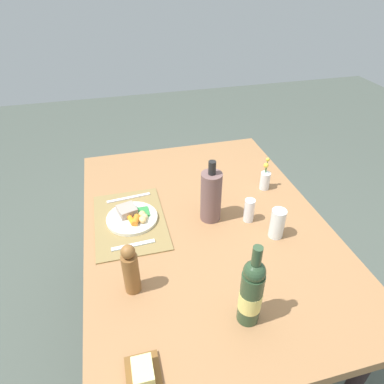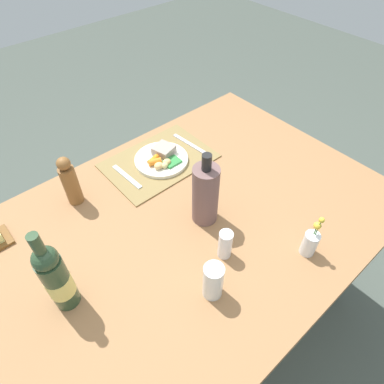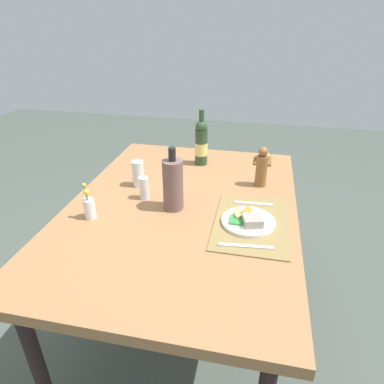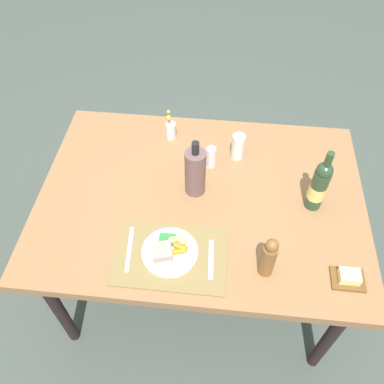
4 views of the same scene
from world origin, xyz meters
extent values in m
plane|color=#464F47|center=(0.00, 0.00, 0.00)|extent=(8.00, 8.00, 0.00)
cube|color=#976942|center=(0.00, 0.00, 0.75)|extent=(1.49, 1.07, 0.05)
cylinder|color=black|center=(-0.64, -0.43, 0.36)|extent=(0.06, 0.06, 0.73)
cylinder|color=black|center=(0.64, -0.43, 0.36)|extent=(0.06, 0.06, 0.73)
cylinder|color=black|center=(-0.64, 0.43, 0.36)|extent=(0.06, 0.06, 0.73)
cylinder|color=black|center=(0.64, 0.43, 0.36)|extent=(0.06, 0.06, 0.73)
cube|color=olive|center=(-0.09, -0.33, 0.78)|extent=(0.46, 0.31, 0.01)
cylinder|color=white|center=(-0.10, -0.32, 0.79)|extent=(0.23, 0.23, 0.02)
cube|color=gray|center=(-0.13, -0.34, 0.82)|extent=(0.10, 0.10, 0.04)
cylinder|color=orange|center=(-0.06, -0.32, 0.81)|extent=(0.07, 0.04, 0.02)
cylinder|color=orange|center=(-0.05, -0.31, 0.81)|extent=(0.06, 0.04, 0.03)
ellipsoid|color=#DDBB6D|center=(-0.09, -0.27, 0.81)|extent=(0.04, 0.03, 0.02)
ellipsoid|color=tan|center=(-0.07, -0.26, 0.81)|extent=(0.03, 0.03, 0.02)
ellipsoid|color=#DAB26F|center=(-0.05, -0.28, 0.81)|extent=(0.04, 0.03, 0.03)
cube|color=#2E833C|center=(-0.12, -0.27, 0.80)|extent=(0.07, 0.06, 0.01)
cube|color=silver|center=(-0.27, -0.32, 0.78)|extent=(0.04, 0.22, 0.00)
cube|color=silver|center=(0.07, -0.33, 0.78)|extent=(0.03, 0.18, 0.00)
cylinder|color=#2B432A|center=(0.50, 0.00, 0.88)|extent=(0.07, 0.07, 0.21)
sphere|color=#2B432A|center=(0.50, 0.00, 1.00)|extent=(0.07, 0.07, 0.07)
cylinder|color=#2B432A|center=(0.50, 0.00, 1.06)|extent=(0.03, 0.03, 0.09)
cylinder|color=#E5D771|center=(0.50, 0.00, 0.87)|extent=(0.07, 0.07, 0.07)
cylinder|color=brown|center=(0.29, -0.36, 0.86)|extent=(0.06, 0.06, 0.17)
sphere|color=brown|center=(0.29, -0.36, 0.97)|extent=(0.05, 0.05, 0.05)
cylinder|color=silver|center=(0.15, 0.27, 0.84)|extent=(0.06, 0.06, 0.14)
cylinder|color=silver|center=(0.15, 0.27, 0.82)|extent=(0.06, 0.06, 0.08)
cylinder|color=white|center=(0.03, 0.19, 0.83)|extent=(0.05, 0.05, 0.11)
cylinder|color=brown|center=(-0.03, 0.03, 0.90)|extent=(0.09, 0.09, 0.24)
cylinder|color=black|center=(-0.03, 0.03, 1.05)|extent=(0.03, 0.03, 0.06)
cube|color=brown|center=(0.61, -0.36, 0.78)|extent=(0.13, 0.10, 0.01)
cube|color=#EEE88B|center=(0.61, -0.36, 0.81)|extent=(0.08, 0.06, 0.04)
cylinder|color=silver|center=(-0.19, 0.37, 0.82)|extent=(0.05, 0.05, 0.09)
cylinder|color=#3F7233|center=(-0.20, 0.37, 0.84)|extent=(0.00, 0.00, 0.13)
sphere|color=yellow|center=(-0.20, 0.37, 0.91)|extent=(0.02, 0.02, 0.02)
cylinder|color=#3F7233|center=(-0.20, 0.37, 0.86)|extent=(0.00, 0.00, 0.17)
sphere|color=gold|center=(-0.20, 0.37, 0.94)|extent=(0.02, 0.02, 0.02)
camera|label=1|loc=(1.11, -0.35, 1.78)|focal=31.54mm
camera|label=2|loc=(0.53, 0.60, 1.74)|focal=31.41mm
camera|label=3|loc=(-1.35, -0.33, 1.60)|focal=31.78mm
camera|label=4|loc=(0.08, -1.15, 2.20)|focal=37.41mm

